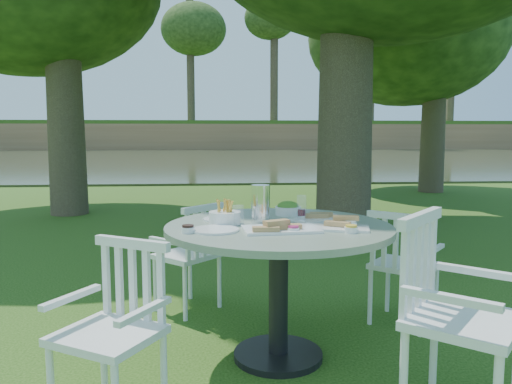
% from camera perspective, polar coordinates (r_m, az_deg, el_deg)
% --- Properties ---
extents(ground, '(140.00, 140.00, 0.00)m').
position_cam_1_polar(ground, '(4.77, 0.20, -10.48)').
color(ground, '#1B3E0C').
rests_on(ground, ground).
extents(table, '(1.39, 1.39, 0.85)m').
position_cam_1_polar(table, '(3.10, 2.60, -6.79)').
color(table, black).
rests_on(table, ground).
extents(chair_ne, '(0.59, 0.59, 0.85)m').
position_cam_1_polar(chair_ne, '(3.78, 16.16, -7.45)').
color(chair_ne, white).
rests_on(chair_ne, ground).
extents(chair_nw, '(0.59, 0.60, 0.86)m').
position_cam_1_polar(chair_nw, '(3.97, -7.02, -6.49)').
color(chair_nw, white).
rests_on(chair_nw, ground).
extents(chair_sw, '(0.59, 0.58, 0.88)m').
position_cam_1_polar(chair_sw, '(2.60, -15.32, -13.55)').
color(chair_sw, white).
rests_on(chair_sw, ground).
extents(chair_se, '(0.70, 0.70, 1.02)m').
position_cam_1_polar(chair_se, '(2.64, 20.56, -11.65)').
color(chair_se, white).
rests_on(chair_se, ground).
extents(tableware, '(1.11, 0.79, 0.23)m').
position_cam_1_polar(tableware, '(3.10, 1.29, -2.81)').
color(tableware, white).
rests_on(tableware, table).
extents(river, '(100.00, 28.00, 0.12)m').
position_cam_1_polar(river, '(27.58, -3.83, 3.76)').
color(river, '#2C321E').
rests_on(river, ground).
extents(far_bank, '(100.00, 18.00, 15.20)m').
position_cam_1_polar(far_bank, '(46.04, -3.88, 13.98)').
color(far_bank, '#88603F').
rests_on(far_bank, ground).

